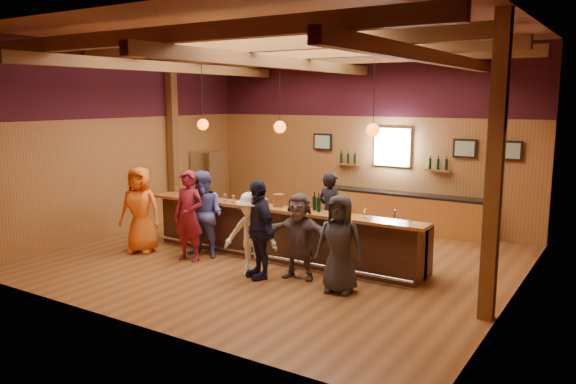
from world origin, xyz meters
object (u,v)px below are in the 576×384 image
at_px(customer_dark, 340,244).
at_px(bartender, 330,213).
at_px(bar_counter, 285,233).
at_px(customer_redvest, 189,216).
at_px(stainless_fridge, 209,183).
at_px(customer_brown, 299,236).
at_px(customer_orange, 140,210).
at_px(back_bar_cabinet, 402,212).
at_px(customer_denim, 204,214).
at_px(bottle_a, 314,203).
at_px(customer_navy, 258,229).
at_px(customer_white, 251,234).
at_px(ice_bucket, 279,200).

distance_m(customer_dark, bartender, 2.43).
xyz_separation_m(bar_counter, customer_dark, (1.92, -1.29, 0.32)).
xyz_separation_m(customer_redvest, bartender, (2.16, 2.00, -0.05)).
xyz_separation_m(stainless_fridge, customer_dark, (6.04, -3.74, -0.06)).
bearing_deg(customer_brown, customer_orange, 174.49).
bearing_deg(customer_brown, back_bar_cabinet, 77.38).
height_order(customer_denim, customer_brown, customer_denim).
relative_size(customer_redvest, bottle_a, 5.06).
xyz_separation_m(back_bar_cabinet, customer_dark, (0.74, -4.86, 0.37)).
height_order(customer_navy, bottle_a, customer_navy).
bearing_deg(bottle_a, customer_redvest, -155.59).
height_order(back_bar_cabinet, customer_orange, customer_orange).
xyz_separation_m(customer_white, customer_brown, (0.84, 0.32, 0.01)).
distance_m(stainless_fridge, customer_navy, 5.86).
bearing_deg(stainless_fridge, customer_dark, -31.73).
bearing_deg(back_bar_cabinet, customer_redvest, -119.40).
bearing_deg(customer_orange, ice_bucket, -0.41).
xyz_separation_m(customer_orange, bartender, (3.46, 2.09, -0.05)).
bearing_deg(customer_navy, customer_orange, -153.07).
bearing_deg(customer_brown, stainless_fridge, 135.75).
distance_m(ice_bucket, bottle_a, 0.80).
relative_size(customer_white, customer_navy, 0.86).
relative_size(customer_orange, ice_bucket, 7.36).
xyz_separation_m(customer_navy, bottle_a, (0.48, 1.21, 0.34)).
height_order(bar_counter, customer_white, customer_white).
height_order(bar_counter, customer_navy, customer_navy).
bearing_deg(bottle_a, ice_bucket, -176.19).
distance_m(customer_white, bottle_a, 1.43).
distance_m(bartender, bottle_a, 1.03).
distance_m(bar_counter, back_bar_cabinet, 3.76).
relative_size(customer_orange, bottle_a, 5.06).
height_order(customer_orange, customer_redvest, same).
bearing_deg(back_bar_cabinet, customer_dark, -81.33).
bearing_deg(bar_counter, customer_brown, -46.83).
bearing_deg(customer_dark, customer_orange, 171.10).
distance_m(customer_redvest, customer_brown, 2.49).
distance_m(customer_redvest, ice_bucket, 1.84).
distance_m(stainless_fridge, customer_white, 5.69).
distance_m(customer_brown, bartender, 1.83).
bearing_deg(customer_orange, bartender, 9.60).
bearing_deg(customer_redvest, stainless_fridge, 117.67).
distance_m(stainless_fridge, customer_redvest, 4.50).
relative_size(customer_orange, customer_dark, 1.09).
relative_size(customer_redvest, customer_dark, 1.09).
bearing_deg(bartender, customer_orange, 41.73).
height_order(customer_redvest, customer_white, customer_redvest).
bearing_deg(customer_dark, stainless_fridge, 139.04).
relative_size(bar_counter, customer_brown, 3.97).
xyz_separation_m(bar_counter, customer_navy, (0.32, -1.39, 0.39)).
distance_m(back_bar_cabinet, stainless_fridge, 5.43).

